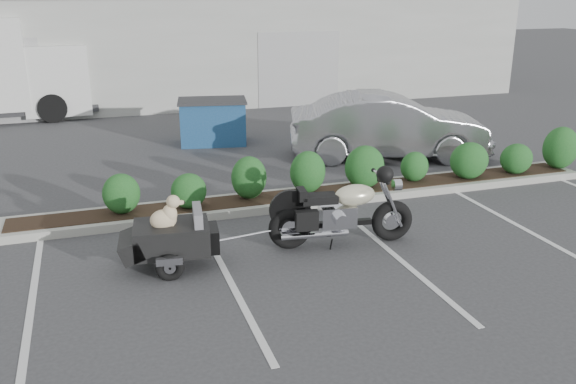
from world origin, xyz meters
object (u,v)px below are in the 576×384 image
object	(u,v)px
motorcycle	(342,213)
dumpster	(213,121)
pet_trailer	(171,237)
sedan	(388,126)

from	to	relation	value
motorcycle	dumpster	xyz separation A→B (m)	(-0.60, 7.52, 0.04)
pet_trailer	dumpster	size ratio (longest dim) A/B	0.98
motorcycle	pet_trailer	xyz separation A→B (m)	(-2.78, 0.03, -0.07)
motorcycle	dumpster	world-z (taller)	motorcycle
motorcycle	pet_trailer	distance (m)	2.78
pet_trailer	dumpster	world-z (taller)	dumpster
motorcycle	sedan	distance (m)	5.70
motorcycle	pet_trailer	world-z (taller)	motorcycle
sedan	pet_trailer	bearing A→B (deg)	144.96
dumpster	motorcycle	bearing A→B (deg)	-75.10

